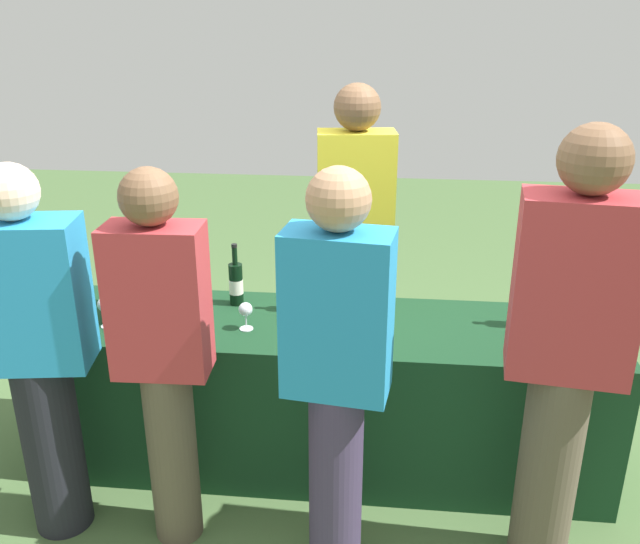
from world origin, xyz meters
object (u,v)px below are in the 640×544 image
Objects in this scene: server_pouring at (355,237)px; guest_2 at (337,370)px; guest_0 at (36,349)px; guest_1 at (163,351)px; wine_bottle_2 at (236,283)px; wine_glass_3 at (357,321)px; ice_bucket at (126,300)px; wine_glass_4 at (539,328)px; wine_bottle_1 at (162,285)px; wine_bottle_0 at (112,284)px; wine_bottle_3 at (303,290)px; wine_bottle_4 at (335,290)px; guest_3 at (566,350)px; wine_glass_0 at (105,305)px; wine_bottle_5 at (532,303)px; wine_glass_1 at (169,306)px; wine_glass_2 at (246,311)px.

server_pouring reaches higher than guest_2.
guest_1 is (0.51, -0.00, 0.02)m from guest_0.
guest_2 is at bearing -56.60° from wine_bottle_2.
wine_bottle_2 is at bearing 150.46° from wine_glass_3.
wine_glass_4 is at bearing -4.18° from ice_bucket.
wine_bottle_1 is at bearing 46.33° from ice_bucket.
guest_2 reaches higher than wine_bottle_0.
ice_bucket is at bearing -48.91° from wine_bottle_0.
wine_bottle_3 is 1.07m from wine_glass_4.
wine_bottle_0 is 0.17× the size of server_pouring.
guest_0 is (-1.11, -0.67, -0.01)m from wine_bottle_4.
wine_bottle_2 is 0.18× the size of guest_3.
guest_1 is (-0.66, -1.15, -0.10)m from server_pouring.
server_pouring is at bearing 65.32° from wine_bottle_3.
guest_3 reaches higher than wine_bottle_1.
guest_3 is (1.88, -0.43, 0.11)m from wine_glass_0.
wine_glass_0 is at bearing -127.25° from wine_bottle_1.
wine_glass_4 is 0.42m from guest_3.
wine_glass_4 is (-0.01, -0.23, -0.01)m from wine_bottle_5.
guest_3 reaches higher than wine_glass_1.
wine_glass_3 is 0.09× the size of guest_1.
wine_bottle_3 is at bearing 0.99° from wine_bottle_0.
wine_bottle_4 is at bearing 76.18° from server_pouring.
guest_2 is at bearing -84.98° from wine_bottle_4.
guest_0 is (-0.04, -0.66, -0.01)m from wine_bottle_0.
wine_glass_4 is at bearing -17.73° from wine_bottle_4.
wine_bottle_3 is 2.17× the size of wine_glass_3.
wine_glass_0 is 0.08× the size of server_pouring.
wine_bottle_0 is 1.51× the size of ice_bucket.
wine_bottle_3 is (0.33, -0.05, -0.00)m from wine_bottle_2.
wine_bottle_1 is 0.19m from ice_bucket.
wine_bottle_0 reaches higher than wine_glass_1.
wine_glass_2 is at bearing -150.92° from wine_bottle_4.
guest_3 is (1.98, -0.01, 0.11)m from guest_0.
wine_glass_3 is at bearing 87.68° from server_pouring.
wine_bottle_3 reaches higher than wine_glass_2.
guest_0 is (-1.17, -1.15, -0.12)m from server_pouring.
guest_2 is at bearing -31.86° from ice_bucket.
wine_bottle_5 is 2.20× the size of wine_glass_1.
guest_2 is (1.02, -0.64, 0.05)m from ice_bucket.
wine_glass_1 is at bearing 5.20° from wine_glass_0.
wine_glass_1 is (-0.24, -0.28, -0.01)m from wine_bottle_2.
wine_glass_2 is at bearing -172.76° from wine_bottle_5.
wine_bottle_2 is 0.69m from wine_glass_3.
server_pouring reaches higher than wine_bottle_3.
guest_3 is (1.95, -0.67, 0.11)m from wine_bottle_0.
ice_bucket is at bearing -177.09° from wine_bottle_5.
wine_bottle_4 is 2.34× the size of wine_glass_3.
wine_bottle_0 reaches higher than ice_bucket.
guest_1 is at bearing -74.80° from wine_glass_1.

